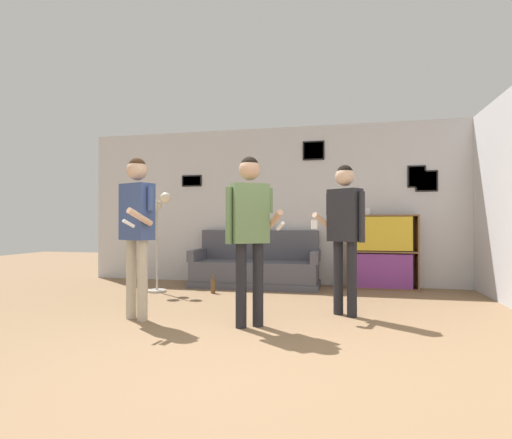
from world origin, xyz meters
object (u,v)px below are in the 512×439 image
at_px(person_player_foreground_center, 250,222).
at_px(bottle_on_floor, 213,286).
at_px(couch, 256,268).
at_px(bookshelf, 381,252).
at_px(drinking_cup, 367,212).
at_px(person_player_foreground_left, 137,219).
at_px(person_watcher_holding_cup, 345,223).
at_px(floor_lamp, 157,219).

height_order(person_player_foreground_center, bottle_on_floor, person_player_foreground_center).
xyz_separation_m(couch, bookshelf, (2.01, 0.19, 0.29)).
height_order(bottle_on_floor, drinking_cup, drinking_cup).
distance_m(person_player_foreground_left, person_player_foreground_center, 1.27).
xyz_separation_m(bookshelf, person_player_foreground_left, (-2.77, -2.68, 0.50)).
bearing_deg(person_watcher_holding_cup, bottle_on_floor, 151.44).
height_order(bookshelf, floor_lamp, floor_lamp).
relative_size(couch, bottle_on_floor, 7.28).
distance_m(person_player_foreground_left, drinking_cup, 3.71).
bearing_deg(bottle_on_floor, bookshelf, 21.25).
xyz_separation_m(couch, person_player_foreground_center, (0.50, -2.53, 0.76)).
bearing_deg(person_player_foreground_left, person_watcher_holding_cup, 17.09).
relative_size(floor_lamp, drinking_cup, 14.42).
height_order(bookshelf, drinking_cup, drinking_cup).
xyz_separation_m(person_player_foreground_center, drinking_cup, (1.29, 2.72, 0.17)).
xyz_separation_m(floor_lamp, person_player_foreground_left, (0.58, -1.65, -0.02)).
height_order(person_player_foreground_left, person_watcher_holding_cup, person_player_foreground_left).
bearing_deg(drinking_cup, floor_lamp, -161.79).
bearing_deg(bottle_on_floor, person_watcher_holding_cup, -28.56).
bearing_deg(person_watcher_holding_cup, person_player_foreground_left, -162.91).
bearing_deg(person_player_foreground_center, bottle_on_floor, 119.13).
bearing_deg(floor_lamp, bottle_on_floor, 4.29).
height_order(couch, person_watcher_holding_cup, person_watcher_holding_cup).
distance_m(floor_lamp, person_player_foreground_left, 1.75).
bearing_deg(person_player_foreground_left, floor_lamp, 109.46).
relative_size(couch, person_player_foreground_left, 1.19).
distance_m(floor_lamp, bottle_on_floor, 1.33).
height_order(bookshelf, person_player_foreground_left, person_player_foreground_left).
bearing_deg(bookshelf, person_watcher_holding_cup, -105.94).
xyz_separation_m(couch, bottle_on_floor, (-0.48, -0.77, -0.19)).
relative_size(person_player_foreground_center, person_watcher_holding_cup, 1.01).
height_order(couch, bookshelf, bookshelf).
bearing_deg(couch, person_watcher_holding_cup, -51.69).
distance_m(couch, bookshelf, 2.04).
xyz_separation_m(person_player_foreground_center, bottle_on_floor, (-0.98, 1.76, -0.95)).
bearing_deg(floor_lamp, couch, 31.89).
bearing_deg(person_player_foreground_left, bookshelf, 44.05).
xyz_separation_m(person_watcher_holding_cup, drinking_cup, (0.36, 2.01, 0.18)).
distance_m(person_player_foreground_center, person_watcher_holding_cup, 1.18).
bearing_deg(person_player_foreground_left, couch, 72.90).
distance_m(bookshelf, person_player_foreground_center, 3.15).
distance_m(bookshelf, bottle_on_floor, 2.71).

